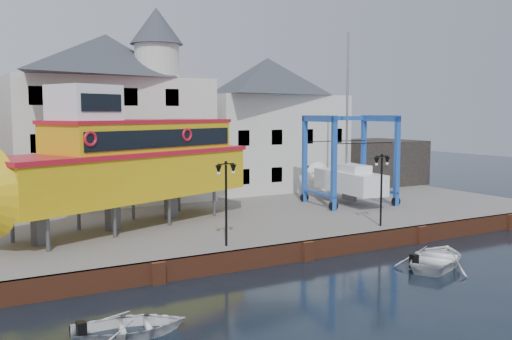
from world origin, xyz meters
TOP-DOWN VIEW (x-y plane):
  - ground at (0.00, 0.00)m, footprint 140.00×140.00m
  - hardstanding at (0.00, 11.00)m, footprint 44.00×22.00m
  - quay_wall at (-0.00, 0.10)m, footprint 44.00×0.47m
  - building_white_main at (-4.87, 18.39)m, footprint 14.00×8.30m
  - building_white_right at (9.00, 19.00)m, footprint 12.00×8.00m
  - shed_dark at (19.00, 17.00)m, footprint 8.00×7.00m
  - lamp_post_left at (-4.00, 1.20)m, footprint 1.12×0.32m
  - lamp_post_right at (6.00, 1.20)m, footprint 1.12×0.32m
  - tour_boat at (-7.76, 7.71)m, footprint 18.56×11.07m
  - travel_lift at (9.66, 9.20)m, footprint 6.19×8.27m
  - motorboat_b at (5.12, -3.93)m, footprint 5.92×5.39m
  - motorboat_d at (-10.85, -5.05)m, footprint 4.33×3.44m

SIDE VIEW (x-z plane):
  - ground at x=0.00m, z-range 0.00..0.00m
  - motorboat_b at x=5.12m, z-range -0.50..0.50m
  - motorboat_d at x=-10.85m, z-range -0.40..0.40m
  - hardstanding at x=0.00m, z-range 0.00..1.00m
  - quay_wall at x=0.00m, z-range 0.00..1.00m
  - shed_dark at x=19.00m, z-range 1.00..5.00m
  - travel_lift at x=9.66m, z-range -3.06..9.15m
  - lamp_post_left at x=-4.00m, z-range 2.07..6.27m
  - lamp_post_right at x=6.00m, z-range 2.07..6.27m
  - tour_boat at x=-7.76m, z-range 0.77..8.74m
  - building_white_right at x=9.00m, z-range 1.00..12.20m
  - building_white_main at x=-4.87m, z-range 0.34..14.34m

